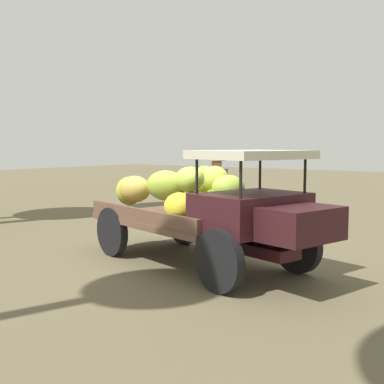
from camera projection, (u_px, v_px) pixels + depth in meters
The scene contains 3 objects.
ground_plane at pixel (192, 257), 8.48m from camera, with size 60.00×60.00×0.00m, color brown.
truck at pixel (209, 207), 7.73m from camera, with size 4.66×2.62×1.87m.
farmer at pixel (216, 191), 10.18m from camera, with size 0.53×0.47×1.74m.
Camera 1 is at (5.00, -6.66, 1.94)m, focal length 45.66 mm.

